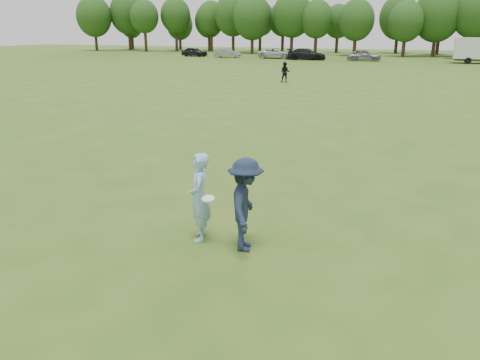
{
  "coord_description": "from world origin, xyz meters",
  "views": [
    {
      "loc": [
        2.75,
        -8.49,
        4.31
      ],
      "look_at": [
        -0.91,
        0.68,
        1.1
      ],
      "focal_mm": 35.0,
      "sensor_mm": 36.0,
      "label": 1
    }
  ],
  "objects_px": {
    "thrower": "(199,197)",
    "defender": "(246,205)",
    "car_c": "(277,53)",
    "player_far_a": "(285,72)",
    "car_b": "(227,53)",
    "car_d": "(307,54)",
    "car_e": "(364,55)",
    "car_a": "(194,52)"
  },
  "relations": [
    {
      "from": "car_c",
      "to": "thrower",
      "type": "bearing_deg",
      "value": -163.35
    },
    {
      "from": "car_a",
      "to": "car_b",
      "type": "distance_m",
      "value": 6.22
    },
    {
      "from": "thrower",
      "to": "car_d",
      "type": "height_order",
      "value": "thrower"
    },
    {
      "from": "thrower",
      "to": "car_e",
      "type": "relative_size",
      "value": 0.41
    },
    {
      "from": "player_far_a",
      "to": "car_c",
      "type": "bearing_deg",
      "value": 100.66
    },
    {
      "from": "car_a",
      "to": "car_c",
      "type": "bearing_deg",
      "value": -87.29
    },
    {
      "from": "thrower",
      "to": "car_b",
      "type": "bearing_deg",
      "value": 179.5
    },
    {
      "from": "car_a",
      "to": "car_d",
      "type": "relative_size",
      "value": 0.78
    },
    {
      "from": "player_far_a",
      "to": "car_c",
      "type": "xyz_separation_m",
      "value": [
        -10.4,
        30.76,
        -0.07
      ]
    },
    {
      "from": "car_c",
      "to": "car_d",
      "type": "xyz_separation_m",
      "value": [
        4.93,
        -1.41,
        0.03
      ]
    },
    {
      "from": "defender",
      "to": "car_c",
      "type": "bearing_deg",
      "value": 1.46
    },
    {
      "from": "player_far_a",
      "to": "car_d",
      "type": "height_order",
      "value": "player_far_a"
    },
    {
      "from": "thrower",
      "to": "defender",
      "type": "relative_size",
      "value": 0.98
    },
    {
      "from": "defender",
      "to": "car_d",
      "type": "height_order",
      "value": "defender"
    },
    {
      "from": "car_c",
      "to": "car_d",
      "type": "height_order",
      "value": "car_d"
    },
    {
      "from": "car_d",
      "to": "player_far_a",
      "type": "bearing_deg",
      "value": -173.87
    },
    {
      "from": "car_a",
      "to": "car_b",
      "type": "relative_size",
      "value": 1.01
    },
    {
      "from": "car_b",
      "to": "defender",
      "type": "bearing_deg",
      "value": -157.59
    },
    {
      "from": "car_d",
      "to": "car_c",
      "type": "bearing_deg",
      "value": 69.58
    },
    {
      "from": "car_b",
      "to": "car_c",
      "type": "distance_m",
      "value": 7.81
    },
    {
      "from": "thrower",
      "to": "car_c",
      "type": "xyz_separation_m",
      "value": [
        -17.44,
        60.92,
        -0.19
      ]
    },
    {
      "from": "thrower",
      "to": "car_d",
      "type": "bearing_deg",
      "value": 168.63
    },
    {
      "from": "car_b",
      "to": "player_far_a",
      "type": "bearing_deg",
      "value": -149.94
    },
    {
      "from": "player_far_a",
      "to": "car_b",
      "type": "height_order",
      "value": "player_far_a"
    },
    {
      "from": "car_b",
      "to": "car_c",
      "type": "height_order",
      "value": "car_c"
    },
    {
      "from": "car_a",
      "to": "car_b",
      "type": "height_order",
      "value": "car_a"
    },
    {
      "from": "car_a",
      "to": "car_e",
      "type": "height_order",
      "value": "car_e"
    },
    {
      "from": "thrower",
      "to": "defender",
      "type": "xyz_separation_m",
      "value": [
        1.07,
        -0.09,
        0.02
      ]
    },
    {
      "from": "defender",
      "to": "player_far_a",
      "type": "xyz_separation_m",
      "value": [
        -8.11,
        30.26,
        -0.13
      ]
    },
    {
      "from": "car_a",
      "to": "car_d",
      "type": "height_order",
      "value": "car_d"
    },
    {
      "from": "car_e",
      "to": "car_d",
      "type": "bearing_deg",
      "value": 89.09
    },
    {
      "from": "defender",
      "to": "car_c",
      "type": "xyz_separation_m",
      "value": [
        -18.51,
        61.02,
        -0.2
      ]
    },
    {
      "from": "defender",
      "to": "car_d",
      "type": "distance_m",
      "value": 61.13
    },
    {
      "from": "player_far_a",
      "to": "car_e",
      "type": "height_order",
      "value": "player_far_a"
    },
    {
      "from": "car_b",
      "to": "car_e",
      "type": "relative_size",
      "value": 0.91
    },
    {
      "from": "defender",
      "to": "car_a",
      "type": "xyz_separation_m",
      "value": [
        -32.41,
        61.3,
        -0.24
      ]
    },
    {
      "from": "car_c",
      "to": "car_e",
      "type": "bearing_deg",
      "value": -92.81
    },
    {
      "from": "car_d",
      "to": "car_a",
      "type": "bearing_deg",
      "value": 80.43
    },
    {
      "from": "defender",
      "to": "car_d",
      "type": "bearing_deg",
      "value": -2.58
    },
    {
      "from": "car_b",
      "to": "car_d",
      "type": "height_order",
      "value": "car_d"
    },
    {
      "from": "defender",
      "to": "car_e",
      "type": "bearing_deg",
      "value": -10.08
    },
    {
      "from": "car_a",
      "to": "car_b",
      "type": "bearing_deg",
      "value": -96.08
    }
  ]
}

